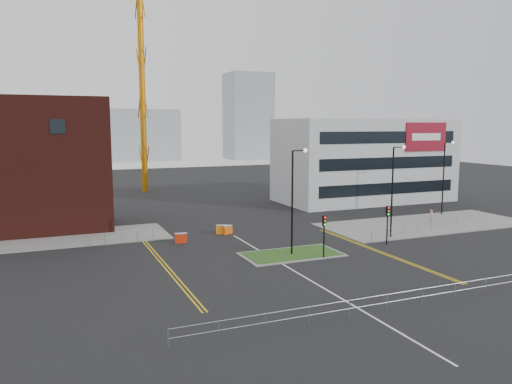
# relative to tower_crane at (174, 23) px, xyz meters

# --- Properties ---
(ground) EXTENTS (200.00, 200.00, 0.00)m
(ground) POSITION_rel_tower_crane_xyz_m (-3.61, -54.84, -27.90)
(ground) COLOR black
(ground) RESTS_ON ground
(pavement_left) EXTENTS (28.00, 8.00, 0.12)m
(pavement_left) POSITION_rel_tower_crane_xyz_m (-23.61, -32.84, -27.84)
(pavement_left) COLOR slate
(pavement_left) RESTS_ON ground
(pavement_right) EXTENTS (24.00, 10.00, 0.12)m
(pavement_right) POSITION_rel_tower_crane_xyz_m (18.39, -40.84, -27.84)
(pavement_right) COLOR slate
(pavement_right) RESTS_ON ground
(island_kerb) EXTENTS (8.60, 4.60, 0.08)m
(island_kerb) POSITION_rel_tower_crane_xyz_m (-1.61, -46.84, -27.86)
(island_kerb) COLOR slate
(island_kerb) RESTS_ON ground
(grass_island) EXTENTS (8.00, 4.00, 0.12)m
(grass_island) POSITION_rel_tower_crane_xyz_m (-1.61, -46.84, -27.84)
(grass_island) COLOR #234C19
(grass_island) RESTS_ON ground
(office_block) EXTENTS (25.00, 12.20, 12.00)m
(office_block) POSITION_rel_tower_crane_xyz_m (22.40, -22.86, -21.90)
(office_block) COLOR #A7A9AC
(office_block) RESTS_ON ground
(tower_crane) EXTENTS (53.01, 2.53, 40.60)m
(tower_crane) POSITION_rel_tower_crane_xyz_m (0.00, 0.00, 0.00)
(tower_crane) COLOR #BD710B
(tower_crane) RESTS_ON ground
(streetlamp_island) EXTENTS (1.46, 0.36, 9.18)m
(streetlamp_island) POSITION_rel_tower_crane_xyz_m (-1.39, -46.84, -22.49)
(streetlamp_island) COLOR black
(streetlamp_island) RESTS_ON ground
(streetlamp_right_near) EXTENTS (1.46, 0.36, 9.18)m
(streetlamp_right_near) POSITION_rel_tower_crane_xyz_m (10.61, -44.84, -22.49)
(streetlamp_right_near) COLOR black
(streetlamp_right_near) RESTS_ON ground
(streetlamp_right_far) EXTENTS (1.46, 0.36, 9.18)m
(streetlamp_right_far) POSITION_rel_tower_crane_xyz_m (24.61, -36.84, -22.49)
(streetlamp_right_far) COLOR black
(streetlamp_right_far) RESTS_ON ground
(traffic_light_island) EXTENTS (0.28, 0.33, 3.65)m
(traffic_light_island) POSITION_rel_tower_crane_xyz_m (0.39, -48.86, -25.33)
(traffic_light_island) COLOR black
(traffic_light_island) RESTS_ON ground
(traffic_light_right) EXTENTS (0.28, 0.33, 3.65)m
(traffic_light_right) POSITION_rel_tower_crane_xyz_m (8.39, -46.86, -25.33)
(traffic_light_right) COLOR black
(traffic_light_right) RESTS_ON ground
(railing_front) EXTENTS (24.05, 0.05, 1.10)m
(railing_front) POSITION_rel_tower_crane_xyz_m (-3.61, -60.84, -27.12)
(railing_front) COLOR gray
(railing_front) RESTS_ON ground
(railing_left) EXTENTS (6.05, 0.05, 1.10)m
(railing_left) POSITION_rel_tower_crane_xyz_m (-14.61, -36.84, -27.16)
(railing_left) COLOR gray
(railing_left) RESTS_ON ground
(railing_right) EXTENTS (19.05, 5.05, 1.10)m
(railing_right) POSITION_rel_tower_crane_xyz_m (16.89, -43.34, -27.12)
(railing_right) COLOR gray
(railing_right) RESTS_ON ground
(centre_line) EXTENTS (0.15, 30.00, 0.01)m
(centre_line) POSITION_rel_tower_crane_xyz_m (-3.61, -52.84, -27.90)
(centre_line) COLOR silver
(centre_line) RESTS_ON ground
(yellow_left_a) EXTENTS (0.12, 24.00, 0.01)m
(yellow_left_a) POSITION_rel_tower_crane_xyz_m (-12.61, -44.84, -27.90)
(yellow_left_a) COLOR gold
(yellow_left_a) RESTS_ON ground
(yellow_left_b) EXTENTS (0.12, 24.00, 0.01)m
(yellow_left_b) POSITION_rel_tower_crane_xyz_m (-12.31, -44.84, -27.90)
(yellow_left_b) COLOR gold
(yellow_left_b) RESTS_ON ground
(yellow_right_a) EXTENTS (0.12, 20.00, 0.01)m
(yellow_right_a) POSITION_rel_tower_crane_xyz_m (5.89, -48.84, -27.90)
(yellow_right_a) COLOR gold
(yellow_right_a) RESTS_ON ground
(yellow_right_b) EXTENTS (0.12, 20.00, 0.01)m
(yellow_right_b) POSITION_rel_tower_crane_xyz_m (6.19, -48.84, -27.90)
(yellow_right_b) COLOR gold
(yellow_right_b) RESTS_ON ground
(skyline_b) EXTENTS (24.00, 12.00, 16.00)m
(skyline_b) POSITION_rel_tower_crane_xyz_m (6.39, 75.16, -19.90)
(skyline_b) COLOR gray
(skyline_b) RESTS_ON ground
(skyline_c) EXTENTS (14.00, 12.00, 28.00)m
(skyline_c) POSITION_rel_tower_crane_xyz_m (41.39, 70.16, -13.90)
(skyline_c) COLOR gray
(skyline_c) RESTS_ON ground
(skyline_d) EXTENTS (30.00, 12.00, 12.00)m
(skyline_d) POSITION_rel_tower_crane_xyz_m (-11.61, 85.16, -21.90)
(skyline_d) COLOR gray
(skyline_d) RESTS_ON ground
(pedestrian) EXTENTS (0.63, 0.45, 1.61)m
(pedestrian) POSITION_rel_tower_crane_xyz_m (19.27, -40.70, -27.09)
(pedestrian) COLOR tan
(pedestrian) RESTS_ON ground
(barrier_left) EXTENTS (1.18, 0.53, 0.96)m
(barrier_left) POSITION_rel_tower_crane_xyz_m (-9.35, -38.84, -27.38)
(barrier_left) COLOR red
(barrier_left) RESTS_ON ground
(barrier_mid) EXTENTS (1.18, 0.74, 0.95)m
(barrier_mid) POSITION_rel_tower_crane_xyz_m (-4.50, -36.62, -27.39)
(barrier_mid) COLOR orange
(barrier_mid) RESTS_ON ground
(barrier_right) EXTENTS (1.11, 0.73, 0.89)m
(barrier_right) POSITION_rel_tower_crane_xyz_m (-3.94, -36.86, -27.42)
(barrier_right) COLOR #F85B0D
(barrier_right) RESTS_ON ground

